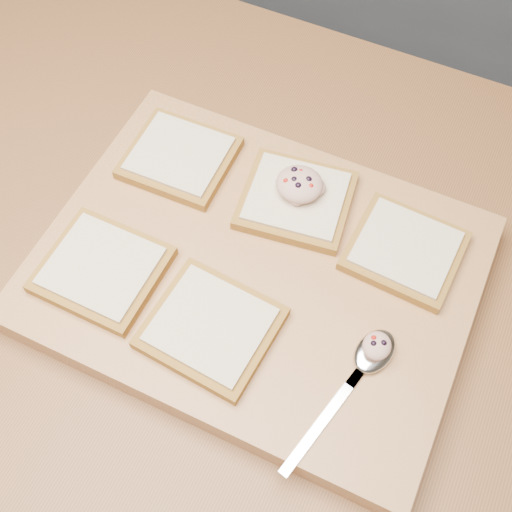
# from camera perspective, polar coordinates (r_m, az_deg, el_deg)

# --- Properties ---
(ground) EXTENTS (4.00, 4.00, 0.00)m
(ground) POSITION_cam_1_polar(r_m,az_deg,el_deg) (1.65, -0.48, -14.94)
(ground) COLOR #515459
(ground) RESTS_ON ground
(island_counter) EXTENTS (2.00, 0.80, 0.90)m
(island_counter) POSITION_cam_1_polar(r_m,az_deg,el_deg) (1.21, -0.64, -9.46)
(island_counter) COLOR slate
(island_counter) RESTS_ON ground
(cutting_board) EXTENTS (0.50, 0.38, 0.04)m
(cutting_board) POSITION_cam_1_polar(r_m,az_deg,el_deg) (0.76, 0.00, -1.52)
(cutting_board) COLOR tan
(cutting_board) RESTS_ON island_counter
(bread_far_left) EXTENTS (0.13, 0.12, 0.02)m
(bread_far_left) POSITION_cam_1_polar(r_m,az_deg,el_deg) (0.83, -6.81, 8.73)
(bread_far_left) COLOR brown
(bread_far_left) RESTS_ON cutting_board
(bread_far_center) EXTENTS (0.14, 0.14, 0.02)m
(bread_far_center) POSITION_cam_1_polar(r_m,az_deg,el_deg) (0.78, 3.58, 5.05)
(bread_far_center) COLOR brown
(bread_far_center) RESTS_ON cutting_board
(bread_far_right) EXTENTS (0.13, 0.12, 0.02)m
(bread_far_right) POSITION_cam_1_polar(r_m,az_deg,el_deg) (0.76, 13.10, 0.53)
(bread_far_right) COLOR brown
(bread_far_right) RESTS_ON cutting_board
(bread_near_left) EXTENTS (0.13, 0.12, 0.02)m
(bread_near_left) POSITION_cam_1_polar(r_m,az_deg,el_deg) (0.75, -13.53, -1.12)
(bread_near_left) COLOR brown
(bread_near_left) RESTS_ON cutting_board
(bread_near_center) EXTENTS (0.14, 0.13, 0.02)m
(bread_near_center) POSITION_cam_1_polar(r_m,az_deg,el_deg) (0.70, -4.02, -6.34)
(bread_near_center) COLOR brown
(bread_near_center) RESTS_ON cutting_board
(tuna_salad_dollop) EXTENTS (0.06, 0.05, 0.03)m
(tuna_salad_dollop) POSITION_cam_1_polar(r_m,az_deg,el_deg) (0.77, 3.88, 6.41)
(tuna_salad_dollop) COLOR #DBA38C
(tuna_salad_dollop) RESTS_ON bread_far_center
(spoon) EXTENTS (0.07, 0.19, 0.01)m
(spoon) POSITION_cam_1_polar(r_m,az_deg,el_deg) (0.70, 9.86, -9.18)
(spoon) COLOR silver
(spoon) RESTS_ON cutting_board
(spoon_salad) EXTENTS (0.03, 0.03, 0.02)m
(spoon_salad) POSITION_cam_1_polar(r_m,az_deg,el_deg) (0.69, 10.70, -7.84)
(spoon_salad) COLOR #DBA38C
(spoon_salad) RESTS_ON spoon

